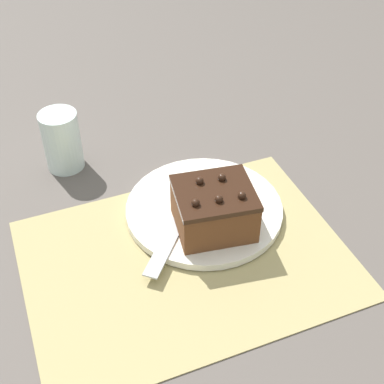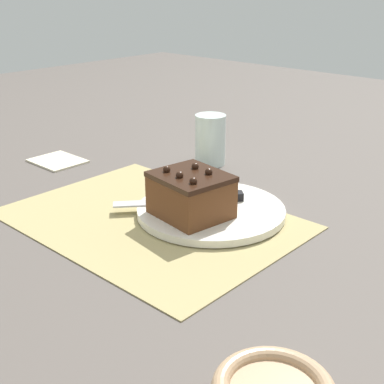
{
  "view_description": "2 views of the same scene",
  "coord_description": "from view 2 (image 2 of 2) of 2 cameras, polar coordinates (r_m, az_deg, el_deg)",
  "views": [
    {
      "loc": [
        0.18,
        0.49,
        0.58
      ],
      "look_at": [
        -0.03,
        -0.06,
        0.07
      ],
      "focal_mm": 50.0,
      "sensor_mm": 36.0,
      "label": 1
    },
    {
      "loc": [
        -0.59,
        0.54,
        0.37
      ],
      "look_at": [
        -0.02,
        -0.07,
        0.03
      ],
      "focal_mm": 50.0,
      "sensor_mm": 36.0,
      "label": 2
    }
  ],
  "objects": [
    {
      "name": "placemat_woven",
      "position": [
        0.88,
        -4.36,
        -2.9
      ],
      "size": [
        0.46,
        0.34,
        0.0
      ],
      "primitive_type": "cube",
      "color": "tan",
      "rests_on": "ground_plane"
    },
    {
      "name": "ground_plane",
      "position": [
        0.88,
        -4.36,
        -3.02
      ],
      "size": [
        3.0,
        3.0,
        0.0
      ],
      "primitive_type": "plane",
      "color": "#544C47"
    },
    {
      "name": "drinking_glass",
      "position": [
        1.13,
        1.97,
        5.6
      ],
      "size": [
        0.06,
        0.06,
        0.11
      ],
      "color": "silver",
      "rests_on": "ground_plane"
    },
    {
      "name": "serving_knife",
      "position": [
        0.91,
        0.95,
        -0.71
      ],
      "size": [
        0.16,
        0.18,
        0.01
      ],
      "rotation": [
        0.0,
        0.0,
        5.58
      ],
      "color": "black",
      "rests_on": "cake_plate"
    },
    {
      "name": "folded_napkin",
      "position": [
        1.19,
        -14.15,
        3.32
      ],
      "size": [
        0.11,
        0.09,
        0.01
      ],
      "primitive_type": "cube",
      "color": "beige",
      "rests_on": "ground_plane"
    },
    {
      "name": "chocolate_cake",
      "position": [
        0.85,
        -0.12,
        -0.26
      ],
      "size": [
        0.13,
        0.12,
        0.08
      ],
      "rotation": [
        0.0,
        0.0,
        -0.15
      ],
      "color": "brown",
      "rests_on": "cake_plate"
    },
    {
      "name": "cake_plate",
      "position": [
        0.89,
        2.04,
        -1.98
      ],
      "size": [
        0.25,
        0.25,
        0.01
      ],
      "color": "white",
      "rests_on": "placemat_woven"
    }
  ]
}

